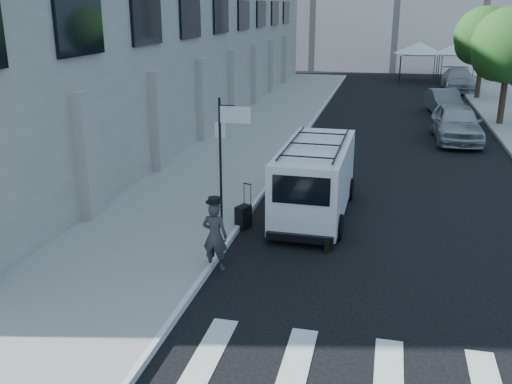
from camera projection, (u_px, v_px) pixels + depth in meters
The scene contains 15 objects.
ground at pixel (292, 283), 12.99m from camera, with size 120.00×120.00×0.00m, color black.
sidewalk_left at pixel (262, 129), 28.69m from camera, with size 4.50×48.00×0.15m, color gray.
building_left at pixel (137, 6), 30.26m from camera, with size 10.00×44.00×12.00m, color gray.
sign_pole at pixel (228, 134), 15.63m from camera, with size 1.03×0.07×3.50m.
tree_near at pixel (507, 48), 28.78m from camera, with size 3.80×3.83×6.03m.
tree_far at pixel (482, 38), 37.11m from camera, with size 3.80×3.83×6.03m.
tent_left at pixel (419, 48), 46.45m from camera, with size 4.00×4.00×3.20m.
tent_right at pixel (460, 48), 46.22m from camera, with size 4.00×4.00×3.20m.
businessman at pixel (215, 236), 13.42m from camera, with size 0.62×0.40×1.69m, color #343437.
briefcase at pixel (329, 244), 14.65m from camera, with size 0.12×0.44×0.34m, color black.
suitcase at pixel (243, 217), 16.07m from camera, with size 0.43×0.53×1.28m.
cargo_van at pixel (316, 178), 17.00m from camera, with size 2.08×5.70×2.15m.
parked_car_a at pixel (457, 123), 26.32m from camera, with size 2.01×5.01×1.71m, color #A1A3A9.
parked_car_b at pixel (444, 102), 32.89m from camera, with size 1.49×4.28×1.41m, color #595C60.
parked_car_c at pixel (459, 80), 42.00m from camera, with size 2.21×5.44×1.58m, color #9D9FA5.
Camera 1 is at (1.87, -11.57, 6.02)m, focal length 40.00 mm.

